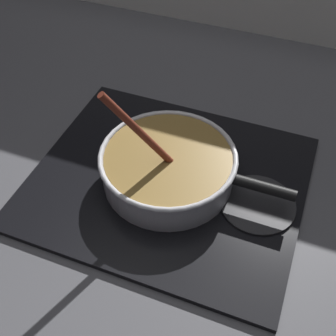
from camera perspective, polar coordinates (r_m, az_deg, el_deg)
name	(u,v)px	position (r m, az deg, el deg)	size (l,w,h in m)	color
ground	(165,233)	(0.87, -0.34, -8.58)	(2.40, 1.60, 0.04)	#4C4C51
hob_plate	(168,181)	(0.92, 0.00, -1.72)	(0.56, 0.48, 0.01)	black
burner_ring	(168,178)	(0.91, 0.00, -1.31)	(0.20, 0.20, 0.01)	#592D0C
spare_burner	(258,204)	(0.88, 11.73, -4.69)	(0.15, 0.15, 0.01)	#262628
cooking_pan	(168,166)	(0.88, 0.06, 0.21)	(0.40, 0.28, 0.25)	silver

